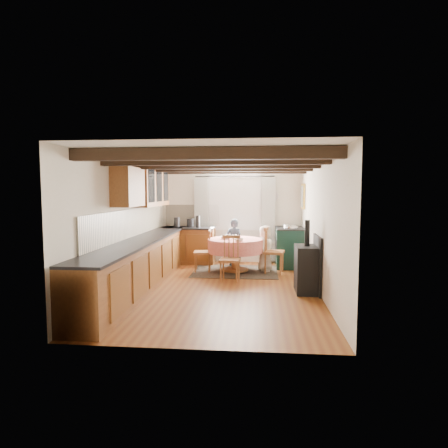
# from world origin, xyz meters

# --- Properties ---
(floor) EXTENTS (3.60, 5.50, 0.00)m
(floor) POSITION_xyz_m (0.00, 0.00, 0.00)
(floor) COLOR brown
(floor) RESTS_ON ground
(ceiling) EXTENTS (3.60, 5.50, 0.00)m
(ceiling) POSITION_xyz_m (0.00, 0.00, 2.40)
(ceiling) COLOR white
(ceiling) RESTS_ON ground
(wall_back) EXTENTS (3.60, 0.00, 2.40)m
(wall_back) POSITION_xyz_m (0.00, 2.75, 1.20)
(wall_back) COLOR silver
(wall_back) RESTS_ON ground
(wall_front) EXTENTS (3.60, 0.00, 2.40)m
(wall_front) POSITION_xyz_m (0.00, -2.75, 1.20)
(wall_front) COLOR silver
(wall_front) RESTS_ON ground
(wall_left) EXTENTS (0.00, 5.50, 2.40)m
(wall_left) POSITION_xyz_m (-1.80, 0.00, 1.20)
(wall_left) COLOR silver
(wall_left) RESTS_ON ground
(wall_right) EXTENTS (0.00, 5.50, 2.40)m
(wall_right) POSITION_xyz_m (1.80, 0.00, 1.20)
(wall_right) COLOR silver
(wall_right) RESTS_ON ground
(beam_a) EXTENTS (3.60, 0.16, 0.16)m
(beam_a) POSITION_xyz_m (0.00, -2.00, 2.31)
(beam_a) COLOR black
(beam_a) RESTS_ON ceiling
(beam_b) EXTENTS (3.60, 0.16, 0.16)m
(beam_b) POSITION_xyz_m (0.00, -1.00, 2.31)
(beam_b) COLOR black
(beam_b) RESTS_ON ceiling
(beam_c) EXTENTS (3.60, 0.16, 0.16)m
(beam_c) POSITION_xyz_m (0.00, 0.00, 2.31)
(beam_c) COLOR black
(beam_c) RESTS_ON ceiling
(beam_d) EXTENTS (3.60, 0.16, 0.16)m
(beam_d) POSITION_xyz_m (0.00, 1.00, 2.31)
(beam_d) COLOR black
(beam_d) RESTS_ON ceiling
(beam_e) EXTENTS (3.60, 0.16, 0.16)m
(beam_e) POSITION_xyz_m (0.00, 2.00, 2.31)
(beam_e) COLOR black
(beam_e) RESTS_ON ceiling
(splash_left) EXTENTS (0.02, 4.50, 0.55)m
(splash_left) POSITION_xyz_m (-1.78, 0.30, 1.20)
(splash_left) COLOR beige
(splash_left) RESTS_ON wall_left
(splash_back) EXTENTS (1.40, 0.02, 0.55)m
(splash_back) POSITION_xyz_m (-1.00, 2.73, 1.20)
(splash_back) COLOR beige
(splash_back) RESTS_ON wall_back
(base_cabinet_left) EXTENTS (0.60, 5.30, 0.88)m
(base_cabinet_left) POSITION_xyz_m (-1.50, 0.00, 0.44)
(base_cabinet_left) COLOR brown
(base_cabinet_left) RESTS_ON floor
(base_cabinet_back) EXTENTS (1.30, 0.60, 0.88)m
(base_cabinet_back) POSITION_xyz_m (-1.05, 2.45, 0.44)
(base_cabinet_back) COLOR brown
(base_cabinet_back) RESTS_ON floor
(worktop_left) EXTENTS (0.64, 5.30, 0.04)m
(worktop_left) POSITION_xyz_m (-1.48, 0.00, 0.90)
(worktop_left) COLOR black
(worktop_left) RESTS_ON base_cabinet_left
(worktop_back) EXTENTS (1.30, 0.64, 0.04)m
(worktop_back) POSITION_xyz_m (-1.05, 2.43, 0.90)
(worktop_back) COLOR black
(worktop_back) RESTS_ON base_cabinet_back
(wall_cabinet_glass) EXTENTS (0.34, 1.80, 0.90)m
(wall_cabinet_glass) POSITION_xyz_m (-1.63, 1.20, 1.95)
(wall_cabinet_glass) COLOR brown
(wall_cabinet_glass) RESTS_ON wall_left
(wall_cabinet_solid) EXTENTS (0.34, 0.90, 0.70)m
(wall_cabinet_solid) POSITION_xyz_m (-1.63, -0.30, 1.90)
(wall_cabinet_solid) COLOR brown
(wall_cabinet_solid) RESTS_ON wall_left
(window_frame) EXTENTS (1.34, 0.03, 1.54)m
(window_frame) POSITION_xyz_m (0.10, 2.73, 1.60)
(window_frame) COLOR white
(window_frame) RESTS_ON wall_back
(window_pane) EXTENTS (1.20, 0.01, 1.40)m
(window_pane) POSITION_xyz_m (0.10, 2.74, 1.60)
(window_pane) COLOR white
(window_pane) RESTS_ON wall_back
(curtain_left) EXTENTS (0.35, 0.10, 2.10)m
(curtain_left) POSITION_xyz_m (-0.75, 2.65, 1.10)
(curtain_left) COLOR #B7B8B6
(curtain_left) RESTS_ON wall_back
(curtain_right) EXTENTS (0.35, 0.10, 2.10)m
(curtain_right) POSITION_xyz_m (0.95, 2.65, 1.10)
(curtain_right) COLOR #B7B8B6
(curtain_right) RESTS_ON wall_back
(curtain_rod) EXTENTS (2.00, 0.03, 0.03)m
(curtain_rod) POSITION_xyz_m (0.10, 2.65, 2.20)
(curtain_rod) COLOR black
(curtain_rod) RESTS_ON wall_back
(wall_picture) EXTENTS (0.04, 0.50, 0.60)m
(wall_picture) POSITION_xyz_m (1.77, 2.30, 1.70)
(wall_picture) COLOR gold
(wall_picture) RESTS_ON wall_right
(wall_plate) EXTENTS (0.30, 0.02, 0.30)m
(wall_plate) POSITION_xyz_m (1.05, 2.72, 1.70)
(wall_plate) COLOR silver
(wall_plate) RESTS_ON wall_back
(rug) EXTENTS (1.89, 1.47, 0.01)m
(rug) POSITION_xyz_m (0.19, 1.53, 0.01)
(rug) COLOR black
(rug) RESTS_ON floor
(dining_table) EXTENTS (1.24, 1.24, 0.75)m
(dining_table) POSITION_xyz_m (0.19, 1.53, 0.37)
(dining_table) COLOR #F49683
(dining_table) RESTS_ON floor
(chair_near) EXTENTS (0.44, 0.45, 0.93)m
(chair_near) POSITION_xyz_m (0.14, 0.63, 0.46)
(chair_near) COLOR brown
(chair_near) RESTS_ON floor
(chair_left) EXTENTS (0.46, 0.45, 0.95)m
(chair_left) POSITION_xyz_m (-0.55, 1.48, 0.48)
(chair_left) COLOR brown
(chair_left) RESTS_ON floor
(chair_right) EXTENTS (0.53, 0.52, 1.03)m
(chair_right) POSITION_xyz_m (1.06, 1.44, 0.52)
(chair_right) COLOR brown
(chair_right) RESTS_ON floor
(aga_range) EXTENTS (0.68, 1.05, 0.97)m
(aga_range) POSITION_xyz_m (1.47, 2.28, 0.48)
(aga_range) COLOR black
(aga_range) RESTS_ON floor
(cast_iron_stove) EXTENTS (0.39, 0.66, 1.31)m
(cast_iron_stove) POSITION_xyz_m (1.58, -0.09, 0.66)
(cast_iron_stove) COLOR black
(cast_iron_stove) RESTS_ON floor
(child_far) EXTENTS (0.48, 0.37, 1.16)m
(child_far) POSITION_xyz_m (0.13, 2.18, 0.58)
(child_far) COLOR #293643
(child_far) RESTS_ON floor
(child_right) EXTENTS (0.45, 0.58, 1.05)m
(child_right) POSITION_xyz_m (0.86, 1.68, 0.52)
(child_right) COLOR beige
(child_right) RESTS_ON floor
(bowl_a) EXTENTS (0.26, 0.26, 0.06)m
(bowl_a) POSITION_xyz_m (-0.03, 1.49, 0.78)
(bowl_a) COLOR silver
(bowl_a) RESTS_ON dining_table
(bowl_b) EXTENTS (0.29, 0.29, 0.06)m
(bowl_b) POSITION_xyz_m (0.29, 1.12, 0.78)
(bowl_b) COLOR silver
(bowl_b) RESTS_ON dining_table
(cup) EXTENTS (0.12, 0.12, 0.09)m
(cup) POSITION_xyz_m (0.16, 1.57, 0.79)
(cup) COLOR silver
(cup) RESTS_ON dining_table
(canister_tall) EXTENTS (0.15, 0.15, 0.25)m
(canister_tall) POSITION_xyz_m (-1.33, 2.39, 1.05)
(canister_tall) COLOR #262628
(canister_tall) RESTS_ON worktop_back
(canister_wide) EXTENTS (0.19, 0.19, 0.21)m
(canister_wide) POSITION_xyz_m (-1.02, 2.54, 1.02)
(canister_wide) COLOR #262628
(canister_wide) RESTS_ON worktop_back
(canister_slim) EXTENTS (0.11, 0.11, 0.30)m
(canister_slim) POSITION_xyz_m (-0.79, 2.33, 1.07)
(canister_slim) COLOR #262628
(canister_slim) RESTS_ON worktop_back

